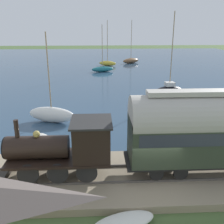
# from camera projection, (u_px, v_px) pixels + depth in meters

# --- Properties ---
(ground_plane) EXTENTS (200.00, 200.00, 0.00)m
(ground_plane) POSITION_uv_depth(u_px,v_px,m) (152.00, 186.00, 13.90)
(ground_plane) COLOR #476033
(harbor_water) EXTENTS (80.00, 80.00, 0.01)m
(harbor_water) POSITION_uv_depth(u_px,v_px,m) (111.00, 65.00, 55.28)
(harbor_water) COLOR #2D4760
(harbor_water) RESTS_ON ground
(rail_embankment) EXTENTS (5.54, 56.00, 0.51)m
(rail_embankment) POSITION_uv_depth(u_px,v_px,m) (150.00, 177.00, 14.43)
(rail_embankment) COLOR gray
(rail_embankment) RESTS_ON ground
(steam_locomotive) EXTENTS (2.26, 5.90, 3.14)m
(steam_locomotive) POSITION_uv_depth(u_px,v_px,m) (68.00, 145.00, 13.56)
(steam_locomotive) COLOR black
(steam_locomotive) RESTS_ON rail_embankment
(passenger_coach) EXTENTS (2.42, 10.14, 4.54)m
(passenger_coach) POSITION_uv_depth(u_px,v_px,m) (222.00, 128.00, 13.73)
(passenger_coach) COLOR black
(passenger_coach) RESTS_ON rail_embankment
(sailboat_teal) EXTENTS (2.14, 4.21, 8.24)m
(sailboat_teal) POSITION_uv_depth(u_px,v_px,m) (102.00, 69.00, 47.57)
(sailboat_teal) COLOR #1E707A
(sailboat_teal) RESTS_ON harbor_water
(sailboat_yellow) EXTENTS (2.40, 3.82, 9.06)m
(sailboat_yellow) POSITION_uv_depth(u_px,v_px,m) (107.00, 63.00, 54.56)
(sailboat_yellow) COLOR gold
(sailboat_yellow) RESTS_ON harbor_water
(sailboat_brown) EXTENTS (3.60, 4.40, 9.14)m
(sailboat_brown) POSITION_uv_depth(u_px,v_px,m) (131.00, 60.00, 58.26)
(sailboat_brown) COLOR brown
(sailboat_brown) RESTS_ON harbor_water
(sailboat_black) EXTENTS (1.89, 3.66, 9.52)m
(sailboat_black) POSITION_uv_depth(u_px,v_px,m) (169.00, 91.00, 30.16)
(sailboat_black) COLOR black
(sailboat_black) RESTS_ON harbor_water
(sailboat_white) EXTENTS (2.26, 4.36, 7.63)m
(sailboat_white) POSITION_uv_depth(u_px,v_px,m) (52.00, 114.00, 22.84)
(sailboat_white) COLOR white
(sailboat_white) RESTS_ON harbor_water
(rowboat_mid_harbor) EXTENTS (2.52, 2.17, 0.46)m
(rowboat_mid_harbor) POSITION_uv_depth(u_px,v_px,m) (43.00, 139.00, 19.07)
(rowboat_mid_harbor) COLOR beige
(rowboat_mid_harbor) RESTS_ON harbor_water
(rowboat_far_out) EXTENTS (1.38, 2.05, 0.45)m
(rowboat_far_out) POSITION_uv_depth(u_px,v_px,m) (194.00, 110.00, 25.67)
(rowboat_far_out) COLOR beige
(rowboat_far_out) RESTS_ON harbor_water
(beached_dinghy) EXTENTS (1.88, 3.00, 0.44)m
(beached_dinghy) POSITION_uv_depth(u_px,v_px,m) (123.00, 222.00, 11.06)
(beached_dinghy) COLOR silver
(beached_dinghy) RESTS_ON ground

